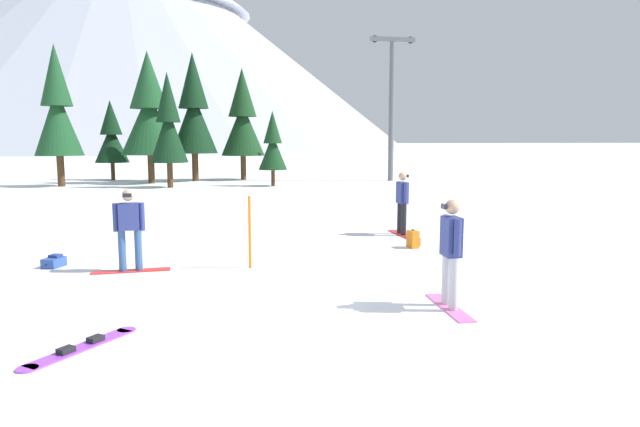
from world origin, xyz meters
TOP-DOWN VIEW (x-y plane):
  - ground_plane at (0.00, 0.00)m, footprint 800.00×800.00m
  - snowboarder_foreground at (2.48, -1.28)m, footprint 0.33×1.56m
  - snowboarder_midground at (-3.01, 2.28)m, footprint 1.59×0.39m
  - snowboarder_background at (3.96, 5.64)m, footprint 0.36×1.59m
  - loose_snowboard_near_right at (-2.98, -2.14)m, footprint 1.31×1.58m
  - backpack_orange at (3.63, 3.73)m, footprint 0.30×0.35m
  - backpack_blue at (-4.70, 3.00)m, footprint 0.47×0.55m
  - trail_marker_pole at (-0.55, 2.18)m, footprint 0.06×0.06m
  - pine_tree_broad at (-2.77, 28.42)m, footprint 2.99×2.99m
  - pine_tree_short at (-10.32, 25.33)m, footprint 2.69×2.69m
  - pine_tree_young at (-8.32, 30.38)m, footprint 2.25×2.25m
  - pine_tree_slender at (-5.40, 26.86)m, footprint 3.50×3.50m
  - pine_tree_leaning at (0.41, 28.97)m, footprint 2.91×2.91m
  - pine_tree_twin at (1.91, 23.38)m, footprint 1.69×1.69m
  - pine_tree_tall at (-3.97, 23.35)m, footprint 2.11×2.11m
  - ski_lift_tower at (10.02, 26.42)m, footprint 3.00×0.36m
  - peak_central_summit at (-29.24, 172.09)m, footprint 169.69×169.69m

SIDE VIEW (x-z plane):
  - ground_plane at x=0.00m, z-range 0.00..0.00m
  - loose_snowboard_near_right at x=-2.98m, z-range -0.02..0.07m
  - backpack_blue at x=-4.70m, z-range -0.02..0.25m
  - backpack_orange at x=3.63m, z-range -0.02..0.45m
  - trail_marker_pole at x=-0.55m, z-range 0.00..1.54m
  - snowboarder_midground at x=-3.01m, z-range 0.05..1.76m
  - snowboarder_foreground at x=2.48m, z-range 0.05..1.83m
  - snowboarder_background at x=3.96m, z-range 0.06..1.86m
  - pine_tree_twin at x=1.91m, z-range 0.20..4.59m
  - pine_tree_young at x=-8.32m, z-range 0.24..5.59m
  - pine_tree_tall at x=-3.97m, z-range 0.29..6.76m
  - pine_tree_leaning at x=0.41m, z-range 0.34..7.80m
  - pine_tree_slender at x=-5.40m, z-range 0.37..8.47m
  - pine_tree_short at x=-10.32m, z-range 0.36..8.51m
  - pine_tree_broad at x=-2.77m, z-range 0.37..8.69m
  - ski_lift_tower at x=10.02m, z-range 0.65..10.00m
  - peak_central_summit at x=-29.24m, z-range 1.50..68.02m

